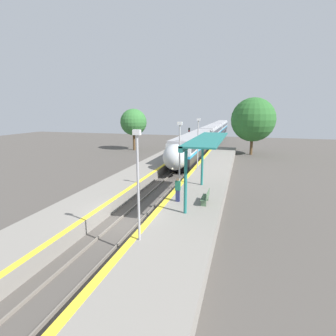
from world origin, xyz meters
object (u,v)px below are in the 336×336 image
Objects in this scene: lamppost_mid at (180,152)px; train at (211,133)px; platform_bench at (206,197)px; lamppost_near at (138,179)px; person_waiting at (178,189)px; lamppost_far at (198,141)px; railway_signal at (189,137)px.

train is at bearing 93.34° from lamppost_mid.
lamppost_near is (-2.44, -6.12, 2.65)m from platform_bench.
platform_bench is at bearing 4.00° from person_waiting.
train is 41.15m from platform_bench.
lamppost_far is (2.26, -30.31, 1.81)m from train.
lamppost_far is at bearing 92.49° from person_waiting.
lamppost_mid is (-2.44, 2.22, 2.65)m from platform_bench.
person_waiting is 0.32× the size of lamppost_near.
platform_bench is (4.70, -40.87, -0.84)m from train.
lamppost_near is at bearing -90.00° from lamppost_mid.
lamppost_mid is (2.26, -38.65, 1.81)m from train.
platform_bench is at bearing 68.25° from lamppost_near.
train is 47.08m from lamppost_near.
lamppost_near is 1.00× the size of lamppost_mid.
lamppost_mid is (4.41, -25.13, 1.43)m from railway_signal.
person_waiting is at bearing -176.00° from platform_bench.
lamppost_near is at bearing -87.25° from train.
lamppost_far is at bearing -75.28° from railway_signal.
railway_signal is at bearing -99.05° from train.
lamppost_far reaches higher than platform_bench.
lamppost_near is at bearing -90.00° from lamppost_far.
train is at bearing 94.26° from lamppost_far.
platform_bench is at bearing -76.98° from lamppost_far.
lamppost_near is (2.26, -46.99, 1.81)m from train.
lamppost_near reaches higher than train.
railway_signal reaches higher than train.
railway_signal is (-4.88, 27.48, 0.79)m from person_waiting.
train reaches higher than person_waiting.
lamppost_far is at bearing 90.00° from lamppost_mid.
railway_signal is at bearing 97.51° from lamppost_near.
platform_bench is 0.37× the size of railway_signal.
lamppost_mid reaches higher than person_waiting.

